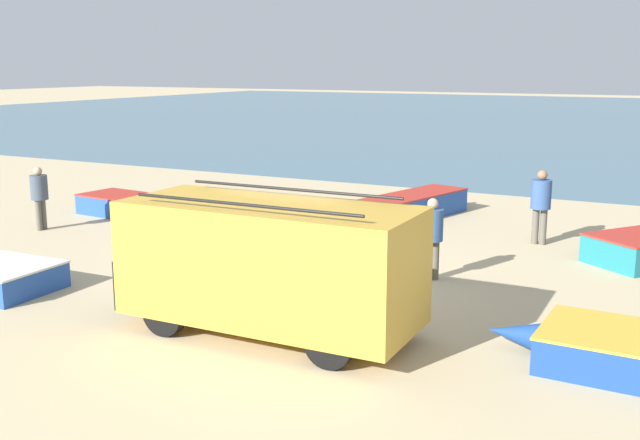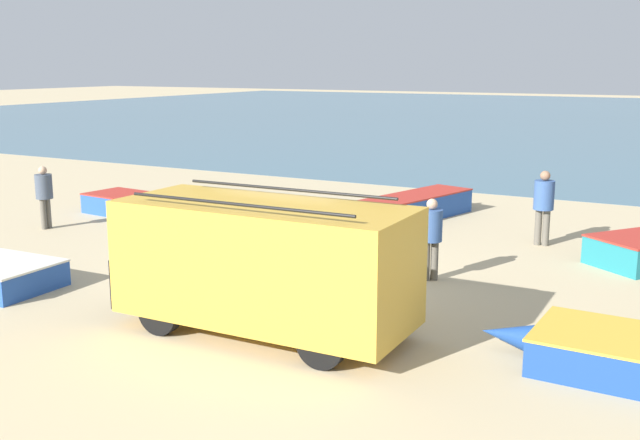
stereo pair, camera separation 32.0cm
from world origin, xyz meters
name	(u,v)px [view 1 (the left image)]	position (x,y,z in m)	size (l,w,h in m)	color
ground_plane	(297,281)	(0.00, 0.00, 0.00)	(200.00, 200.00, 0.00)	tan
sea_water	(610,118)	(0.00, 52.00, 0.00)	(120.00, 80.00, 0.01)	#477084
parked_van	(268,263)	(1.06, -2.83, 1.19)	(4.92, 2.01, 2.30)	gold
fishing_rowboat_2	(217,238)	(-2.95, 1.40, 0.28)	(4.46, 1.81, 0.56)	#2D66AD
fishing_rowboat_3	(129,205)	(-7.59, 3.62, 0.29)	(4.01, 1.77, 0.58)	#234CA3
fishing_rowboat_4	(414,206)	(-0.14, 7.13, 0.34)	(2.31, 5.23, 0.69)	#234CA3
fisherman_0	(39,192)	(-8.34, 1.06, 1.00)	(0.44, 0.44, 1.68)	#5B564C
fisherman_1	(432,231)	(2.38, 1.35, 1.01)	(0.44, 0.44, 1.69)	#5B564C
fisherman_2	(541,200)	(3.71, 5.47, 1.09)	(0.48, 0.48, 1.83)	#5B564C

